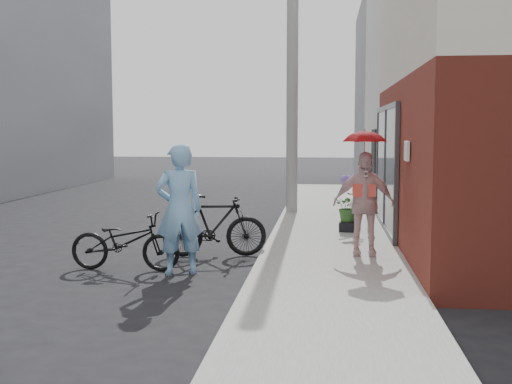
% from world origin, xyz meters
% --- Properties ---
extents(ground, '(80.00, 80.00, 0.00)m').
position_xyz_m(ground, '(0.00, 0.00, 0.00)').
color(ground, black).
rests_on(ground, ground).
extents(sidewalk, '(2.20, 24.00, 0.12)m').
position_xyz_m(sidewalk, '(2.10, 2.00, 0.06)').
color(sidewalk, gray).
rests_on(sidewalk, ground).
extents(curb, '(0.12, 24.00, 0.12)m').
position_xyz_m(curb, '(0.94, 2.00, 0.06)').
color(curb, '#9E9E99').
rests_on(curb, ground).
extents(east_building_far, '(8.00, 8.00, 7.00)m').
position_xyz_m(east_building_far, '(7.20, 16.00, 3.50)').
color(east_building_far, gray).
rests_on(east_building_far, ground).
extents(utility_pole, '(0.28, 0.28, 7.00)m').
position_xyz_m(utility_pole, '(1.10, 6.00, 3.50)').
color(utility_pole, '#9E9E99').
rests_on(utility_pole, ground).
extents(officer, '(0.83, 0.70, 1.94)m').
position_xyz_m(officer, '(-0.21, -0.55, 0.97)').
color(officer, '#7EB6E1').
rests_on(officer, ground).
extents(bike_left, '(1.71, 0.61, 0.89)m').
position_xyz_m(bike_left, '(-1.09, -0.38, 0.45)').
color(bike_left, black).
rests_on(bike_left, ground).
extents(bike_right, '(1.82, 0.79, 1.06)m').
position_xyz_m(bike_right, '(0.07, 0.83, 0.53)').
color(bike_right, black).
rests_on(bike_right, ground).
extents(kimono_woman, '(0.99, 0.44, 1.67)m').
position_xyz_m(kimono_woman, '(2.55, 0.63, 0.96)').
color(kimono_woman, beige).
rests_on(kimono_woman, sidewalk).
extents(parasol, '(0.70, 0.70, 0.61)m').
position_xyz_m(parasol, '(2.55, 0.63, 2.10)').
color(parasol, red).
rests_on(parasol, kimono_woman).
extents(planter, '(0.39, 0.39, 0.19)m').
position_xyz_m(planter, '(2.40, 3.06, 0.21)').
color(planter, black).
rests_on(planter, sidewalk).
extents(potted_plant, '(0.55, 0.47, 0.61)m').
position_xyz_m(potted_plant, '(2.40, 3.06, 0.61)').
color(potted_plant, '#336127').
rests_on(potted_plant, planter).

